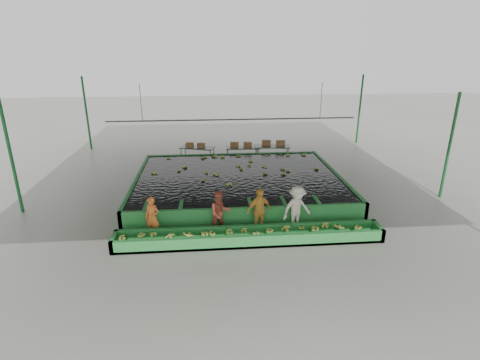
{
  "coord_description": "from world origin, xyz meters",
  "views": [
    {
      "loc": [
        -1.45,
        -15.88,
        6.93
      ],
      "look_at": [
        0.0,
        0.5,
        1.0
      ],
      "focal_mm": 28.0,
      "sensor_mm": 36.0,
      "label": 1
    }
  ],
  "objects": [
    {
      "name": "floating_bananas",
      "position": [
        0.0,
        2.3,
        0.85
      ],
      "size": [
        8.68,
        5.92,
        0.12
      ],
      "primitive_type": null,
      "color": "#98B03D",
      "rests_on": "tank_water"
    },
    {
      "name": "packing_table_right",
      "position": [
        2.55,
        6.6,
        0.5
      ],
      "size": [
        2.28,
        1.12,
        1.0
      ],
      "primitive_type": null,
      "rotation": [
        0.0,
        0.0,
        -0.11
      ],
      "color": "#59605B",
      "rests_on": "ground"
    },
    {
      "name": "trough_bananas",
      "position": [
        0.0,
        -3.6,
        0.4
      ],
      "size": [
        9.37,
        0.62,
        0.12
      ],
      "primitive_type": null,
      "color": "#98B03D",
      "rests_on": "sorting_trough"
    },
    {
      "name": "worker_b",
      "position": [
        -1.06,
        -2.8,
        0.88
      ],
      "size": [
        1.0,
        0.87,
        1.76
      ],
      "primitive_type": "imported",
      "rotation": [
        0.0,
        0.0,
        0.27
      ],
      "color": "#AB4935",
      "rests_on": "ground"
    },
    {
      "name": "sorting_trough",
      "position": [
        0.0,
        -3.6,
        0.25
      ],
      "size": [
        10.0,
        1.0,
        0.5
      ],
      "primitive_type": null,
      "color": "#247B32",
      "rests_on": "ground"
    },
    {
      "name": "box_stack_mid",
      "position": [
        0.61,
        6.64,
        0.96
      ],
      "size": [
        1.36,
        0.52,
        0.29
      ],
      "primitive_type": null,
      "rotation": [
        0.0,
        0.0,
        -0.12
      ],
      "color": "#905E35",
      "rests_on": "packing_table_mid"
    },
    {
      "name": "tank_water",
      "position": [
        0.0,
        1.5,
        0.85
      ],
      "size": [
        9.7,
        7.7,
        0.0
      ],
      "primitive_type": "cube",
      "color": "black",
      "rests_on": "flotation_tank"
    },
    {
      "name": "ground",
      "position": [
        0.0,
        0.0,
        0.0
      ],
      "size": [
        80.0,
        80.0,
        0.0
      ],
      "primitive_type": "plane",
      "color": "gray",
      "rests_on": "ground"
    },
    {
      "name": "worker_d",
      "position": [
        1.93,
        -2.8,
        0.93
      ],
      "size": [
        1.36,
        1.04,
        1.86
      ],
      "primitive_type": "imported",
      "rotation": [
        0.0,
        0.0,
        0.33
      ],
      "color": "beige",
      "rests_on": "ground"
    },
    {
      "name": "rail_hanger_left",
      "position": [
        -5.0,
        5.0,
        4.0
      ],
      "size": [
        0.04,
        0.04,
        2.0
      ],
      "primitive_type": "cylinder",
      "color": "#59605B",
      "rests_on": "shed_roof"
    },
    {
      "name": "worker_a",
      "position": [
        -3.63,
        -2.8,
        0.81
      ],
      "size": [
        0.69,
        0.58,
        1.61
      ],
      "primitive_type": "imported",
      "rotation": [
        0.0,
        0.0,
        -0.4
      ],
      "color": "orange",
      "rests_on": "ground"
    },
    {
      "name": "box_stack_right",
      "position": [
        2.66,
        6.7,
        1.0
      ],
      "size": [
        1.49,
        0.62,
        0.31
      ],
      "primitive_type": null,
      "rotation": [
        0.0,
        0.0,
        -0.16
      ],
      "color": "#905E35",
      "rests_on": "packing_table_right"
    },
    {
      "name": "shed_roof",
      "position": [
        0.0,
        0.0,
        5.0
      ],
      "size": [
        20.0,
        22.0,
        0.04
      ],
      "primitive_type": "cube",
      "color": "gray",
      "rests_on": "shed_posts"
    },
    {
      "name": "box_stack_left",
      "position": [
        -2.22,
        6.9,
        0.96
      ],
      "size": [
        1.23,
        0.57,
        0.26
      ],
      "primitive_type": null,
      "rotation": [
        0.0,
        0.0,
        -0.21
      ],
      "color": "#905E35",
      "rests_on": "packing_table_left"
    },
    {
      "name": "packing_table_mid",
      "position": [
        0.72,
        6.6,
        0.48
      ],
      "size": [
        2.13,
        0.87,
        0.96
      ],
      "primitive_type": null,
      "rotation": [
        0.0,
        0.0,
        -0.01
      ],
      "color": "#59605B",
      "rests_on": "ground"
    },
    {
      "name": "worker_c",
      "position": [
        0.45,
        -2.8,
        0.91
      ],
      "size": [
        1.15,
        0.8,
        1.81
      ],
      "primitive_type": "imported",
      "rotation": [
        0.0,
        0.0,
        0.37
      ],
      "color": "gold",
      "rests_on": "ground"
    },
    {
      "name": "rail_hanger_right",
      "position": [
        5.0,
        5.0,
        4.0
      ],
      "size": [
        0.04,
        0.04,
        2.0
      ],
      "primitive_type": "cylinder",
      "color": "#59605B",
      "rests_on": "shed_roof"
    },
    {
      "name": "flotation_tank",
      "position": [
        0.0,
        1.5,
        0.45
      ],
      "size": [
        10.0,
        8.0,
        0.9
      ],
      "primitive_type": null,
      "color": "#247B32",
      "rests_on": "ground"
    },
    {
      "name": "shed_posts",
      "position": [
        0.0,
        0.0,
        2.5
      ],
      "size": [
        20.0,
        22.0,
        5.0
      ],
      "primitive_type": null,
      "color": "#175D28",
      "rests_on": "ground"
    },
    {
      "name": "cableway_rail",
      "position": [
        0.0,
        5.0,
        3.0
      ],
      "size": [
        0.08,
        0.08,
        14.0
      ],
      "primitive_type": "cylinder",
      "color": "#59605B",
      "rests_on": "shed_roof"
    },
    {
      "name": "packing_table_left",
      "position": [
        -2.11,
        6.86,
        0.48
      ],
      "size": [
        2.27,
        1.47,
        0.96
      ],
      "primitive_type": null,
      "rotation": [
        0.0,
        0.0,
        -0.32
      ],
      "color": "#59605B",
      "rests_on": "ground"
    }
  ]
}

